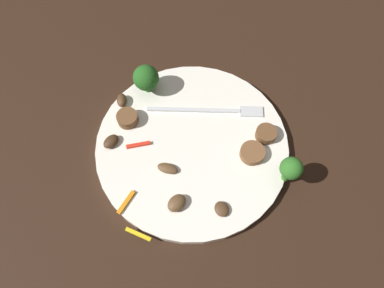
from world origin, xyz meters
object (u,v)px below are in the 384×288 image
object	(u,v)px
sausage_slice_2	(252,153)
sausage_slice_0	(266,134)
plate	(192,146)
broccoli_floret_0	(291,169)
mushroom_0	(122,100)
pepper_strip_2	(138,234)
mushroom_2	(111,141)
pepper_strip_1	(126,202)
fork	(214,111)
mushroom_1	(177,203)
sausage_slice_1	(127,118)
broccoli_floret_1	(146,78)
mushroom_4	(168,168)
mushroom_3	(222,209)
pepper_strip_0	(138,145)

from	to	relation	value
sausage_slice_2	sausage_slice_0	bearing A→B (deg)	36.30
plate	broccoli_floret_0	distance (m)	0.15
mushroom_0	pepper_strip_2	world-z (taller)	mushroom_0
broccoli_floret_0	mushroom_2	world-z (taller)	broccoli_floret_0
pepper_strip_1	mushroom_0	bearing A→B (deg)	79.19
mushroom_2	fork	bearing A→B (deg)	2.35
broccoli_floret_0	mushroom_1	distance (m)	0.16
sausage_slice_1	pepper_strip_1	distance (m)	0.13
sausage_slice_2	sausage_slice_1	bearing A→B (deg)	145.51
plate	pepper_strip_2	size ratio (longest dim) A/B	7.87
mushroom_0	mushroom_2	size ratio (longest dim) A/B	0.95
broccoli_floret_1	mushroom_1	bearing A→B (deg)	-92.70
broccoli_floret_0	pepper_strip_2	distance (m)	0.22
pepper_strip_2	sausage_slice_2	bearing A→B (deg)	18.77
broccoli_floret_0	mushroom_0	bearing A→B (deg)	135.14
sausage_slice_0	pepper_strip_2	world-z (taller)	sausage_slice_0
broccoli_floret_0	mushroom_4	distance (m)	0.17
sausage_slice_0	pepper_strip_1	size ratio (longest dim) A/B	0.85
broccoli_floret_0	pepper_strip_2	xyz separation A→B (m)	(-0.22, -0.02, -0.03)
mushroom_3	pepper_strip_2	distance (m)	0.12
mushroom_1	mushroom_4	bearing A→B (deg)	87.94
plate	broccoli_floret_0	bearing A→B (deg)	-39.37
broccoli_floret_0	mushroom_2	distance (m)	0.26
broccoli_floret_0	mushroom_3	bearing A→B (deg)	-170.66
sausage_slice_2	pepper_strip_1	bearing A→B (deg)	-175.32
sausage_slice_1	mushroom_2	distance (m)	0.04
fork	mushroom_2	bearing A→B (deg)	-158.55
mushroom_2	pepper_strip_2	distance (m)	0.14
mushroom_0	sausage_slice_1	bearing A→B (deg)	-88.10
plate	broccoli_floret_1	bearing A→B (deg)	108.65
broccoli_floret_1	sausage_slice_1	xyz separation A→B (m)	(-0.04, -0.05, -0.02)
mushroom_3	mushroom_4	bearing A→B (deg)	124.41
mushroom_3	sausage_slice_2	bearing A→B (deg)	42.79
sausage_slice_2	pepper_strip_2	world-z (taller)	sausage_slice_2
mushroom_1	sausage_slice_1	bearing A→B (deg)	103.00
broccoli_floret_0	sausage_slice_2	distance (m)	0.06
broccoli_floret_1	sausage_slice_2	xyz separation A→B (m)	(0.12, -0.16, -0.03)
mushroom_3	plate	bearing A→B (deg)	94.62
fork	sausage_slice_2	xyz separation A→B (m)	(0.03, -0.09, 0.00)
fork	sausage_slice_1	size ratio (longest dim) A/B	5.47
mushroom_1	mushroom_2	xyz separation A→B (m)	(-0.07, 0.12, -0.00)
broccoli_floret_1	pepper_strip_1	size ratio (longest dim) A/B	1.45
broccoli_floret_0	sausage_slice_1	size ratio (longest dim) A/B	1.64
broccoli_floret_0	broccoli_floret_1	size ratio (longest dim) A/B	0.99
sausage_slice_1	mushroom_3	xyz separation A→B (m)	(0.09, -0.17, -0.00)
plate	pepper_strip_0	bearing A→B (deg)	164.43
sausage_slice_0	mushroom_4	bearing A→B (deg)	-177.07
fork	sausage_slice_0	bearing A→B (deg)	-28.18
mushroom_0	mushroom_2	bearing A→B (deg)	-115.62
mushroom_4	pepper_strip_0	xyz separation A→B (m)	(-0.03, 0.05, -0.00)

